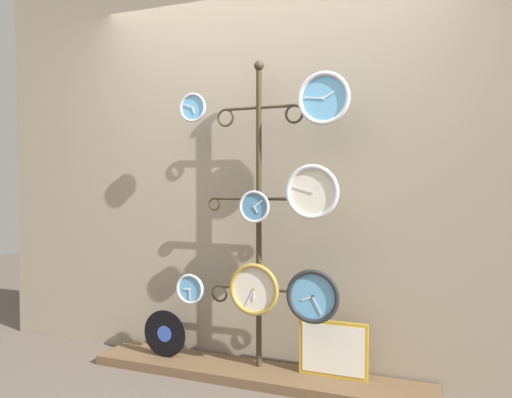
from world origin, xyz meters
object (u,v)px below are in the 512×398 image
object	(u,v)px
clock_bottom_right	(313,296)
vinyl_record	(165,334)
clock_top_left	(193,108)
clock_top_right	(324,98)
clock_middle_right	(312,192)
display_stand	(259,271)
clock_middle_center	(255,207)
clock_bottom_left	(190,289)
picture_frame	(333,349)
clock_bottom_center	(254,289)

from	to	relation	value
clock_bottom_right	vinyl_record	world-z (taller)	clock_bottom_right
clock_top_left	vinyl_record	world-z (taller)	clock_top_left
clock_top_right	clock_middle_right	distance (m)	0.55
clock_bottom_right	vinyl_record	bearing A→B (deg)	178.52
display_stand	clock_middle_center	xyz separation A→B (m)	(0.01, -0.10, 0.41)
clock_bottom_left	picture_frame	xyz separation A→B (m)	(0.94, 0.08, -0.31)
clock_middle_right	vinyl_record	world-z (taller)	clock_middle_right
clock_bottom_left	vinyl_record	distance (m)	0.38
display_stand	clock_bottom_right	size ratio (longest dim) A/B	6.18
clock_top_left	clock_bottom_left	world-z (taller)	clock_top_left
picture_frame	clock_top_right	bearing A→B (deg)	-119.61
clock_top_right	picture_frame	size ratio (longest dim) A/B	0.75
clock_bottom_right	clock_middle_center	bearing A→B (deg)	178.21
clock_middle_right	vinyl_record	size ratio (longest dim) A/B	1.03
clock_top_right	clock_bottom_left	size ratio (longest dim) A/B	1.59
clock_bottom_center	vinyl_record	world-z (taller)	clock_bottom_center
vinyl_record	clock_top_left	bearing A→B (deg)	0.32
clock_bottom_center	picture_frame	xyz separation A→B (m)	(0.47, 0.11, -0.35)
picture_frame	vinyl_record	bearing A→B (deg)	-176.03
clock_top_right	clock_bottom_right	world-z (taller)	clock_top_right
clock_bottom_left	clock_bottom_center	world-z (taller)	clock_bottom_center
clock_top_left	clock_bottom_right	size ratio (longest dim) A/B	0.58
clock_middle_right	clock_bottom_left	xyz separation A→B (m)	(-0.83, 0.01, -0.64)
clock_bottom_left	clock_middle_right	bearing A→B (deg)	-0.64
clock_top_left	clock_bottom_center	distance (m)	1.23
clock_middle_right	clock_bottom_center	world-z (taller)	clock_middle_right
clock_top_left	clock_bottom_right	bearing A→B (deg)	-1.97
clock_bottom_center	clock_bottom_right	distance (m)	0.37
display_stand	clock_middle_right	world-z (taller)	display_stand
clock_bottom_center	clock_top_left	bearing A→B (deg)	176.28
clock_middle_center	clock_bottom_center	xyz separation A→B (m)	(0.00, -0.01, -0.51)
clock_bottom_right	picture_frame	xyz separation A→B (m)	(0.10, 0.11, -0.34)
clock_bottom_center	picture_frame	world-z (taller)	clock_bottom_center
clock_bottom_left	clock_bottom_center	xyz separation A→B (m)	(0.46, -0.02, 0.04)
clock_bottom_left	vinyl_record	world-z (taller)	clock_bottom_left
clock_top_right	clock_bottom_left	distance (m)	1.49
clock_top_right	clock_middle_right	world-z (taller)	clock_top_right
clock_middle_center	picture_frame	world-z (taller)	clock_middle_center
clock_bottom_center	vinyl_record	distance (m)	0.76
vinyl_record	picture_frame	world-z (taller)	picture_frame
clock_middle_center	clock_bottom_left	distance (m)	0.72
clock_bottom_left	vinyl_record	size ratio (longest dim) A/B	0.63
clock_bottom_left	vinyl_record	bearing A→B (deg)	178.72
clock_top_right	clock_bottom_right	xyz separation A→B (m)	(-0.05, -0.03, -1.17)
vinyl_record	clock_top_right	bearing A→B (deg)	0.13
clock_bottom_right	clock_middle_right	bearing A→B (deg)	127.34
clock_bottom_left	clock_bottom_right	bearing A→B (deg)	-1.52
display_stand	clock_top_right	distance (m)	1.15
display_stand	clock_middle_center	size ratio (longest dim) A/B	9.95
clock_top_right	clock_bottom_center	bearing A→B (deg)	-176.01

